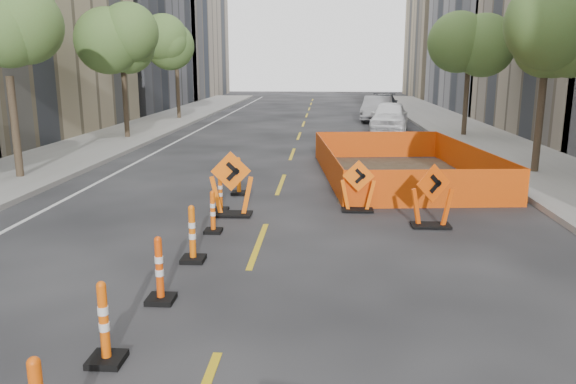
# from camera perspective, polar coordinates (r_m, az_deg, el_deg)

# --- Properties ---
(ground_plane) EXTENTS (140.00, 140.00, 0.00)m
(ground_plane) POSITION_cam_1_polar(r_m,az_deg,el_deg) (8.06, -6.46, -14.26)
(ground_plane) COLOR black
(sidewalk_left) EXTENTS (4.00, 90.00, 0.15)m
(sidewalk_left) POSITION_cam_1_polar(r_m,az_deg,el_deg) (21.97, -24.39, 2.33)
(sidewalk_left) COLOR gray
(sidewalk_left) RESTS_ON ground
(sidewalk_right) EXTENTS (4.00, 90.00, 0.15)m
(sidewalk_right) POSITION_cam_1_polar(r_m,az_deg,el_deg) (20.84, 25.28, 1.73)
(sidewalk_right) COLOR gray
(sidewalk_right) RESTS_ON ground
(bld_left_d) EXTENTS (12.00, 16.00, 14.00)m
(bld_left_d) POSITION_cam_1_polar(r_m,az_deg,el_deg) (49.87, -18.56, 16.09)
(bld_left_d) COLOR #4C4C51
(bld_left_d) RESTS_ON ground
(bld_left_e) EXTENTS (12.00, 20.00, 20.00)m
(bld_left_e) POSITION_cam_1_polar(r_m,az_deg,el_deg) (65.59, -13.14, 18.12)
(bld_left_e) COLOR gray
(bld_left_e) RESTS_ON ground
(bld_right_e) EXTENTS (12.00, 14.00, 16.00)m
(bld_right_e) POSITION_cam_1_polar(r_m,az_deg,el_deg) (67.63, 17.87, 15.98)
(bld_right_e) COLOR tan
(bld_right_e) RESTS_ON ground
(tree_l_b) EXTENTS (2.80, 2.80, 5.95)m
(tree_l_b) POSITION_cam_1_polar(r_m,az_deg,el_deg) (19.66, -26.81, 14.07)
(tree_l_b) COLOR #382B1E
(tree_l_b) RESTS_ON ground
(tree_l_c) EXTENTS (2.80, 2.80, 5.95)m
(tree_l_c) POSITION_cam_1_polar(r_m,az_deg,el_deg) (28.76, -16.54, 14.10)
(tree_l_c) COLOR #382B1E
(tree_l_c) RESTS_ON ground
(tree_l_d) EXTENTS (2.80, 2.80, 5.95)m
(tree_l_d) POSITION_cam_1_polar(r_m,az_deg,el_deg) (38.32, -11.29, 13.94)
(tree_l_d) COLOR #382B1E
(tree_l_d) RESTS_ON ground
(tree_r_b) EXTENTS (2.80, 2.80, 5.95)m
(tree_r_b) POSITION_cam_1_polar(r_m,az_deg,el_deg) (20.33, 24.89, 14.17)
(tree_r_b) COLOR #382B1E
(tree_r_b) RESTS_ON ground
(tree_r_c) EXTENTS (2.80, 2.80, 5.95)m
(tree_r_c) POSITION_cam_1_polar(r_m,az_deg,el_deg) (29.90, 17.97, 13.94)
(tree_r_c) COLOR #382B1E
(tree_r_c) RESTS_ON ground
(channelizer_2) EXTENTS (0.43, 0.43, 1.09)m
(channelizer_2) POSITION_cam_1_polar(r_m,az_deg,el_deg) (7.47, -18.19, -12.49)
(channelizer_2) COLOR #E05409
(channelizer_2) RESTS_ON ground
(channelizer_3) EXTENTS (0.43, 0.43, 1.08)m
(channelizer_3) POSITION_cam_1_polar(r_m,az_deg,el_deg) (9.05, -12.93, -7.67)
(channelizer_3) COLOR #D64209
(channelizer_3) RESTS_ON ground
(channelizer_4) EXTENTS (0.43, 0.43, 1.10)m
(channelizer_4) POSITION_cam_1_polar(r_m,az_deg,el_deg) (10.73, -9.70, -4.18)
(channelizer_4) COLOR #E56009
(channelizer_4) RESTS_ON ground
(channelizer_5) EXTENTS (0.38, 0.38, 0.95)m
(channelizer_5) POSITION_cam_1_polar(r_m,az_deg,el_deg) (12.50, -7.65, -2.01)
(channelizer_5) COLOR #E75509
(channelizer_5) RESTS_ON ground
(channelizer_6) EXTENTS (0.38, 0.38, 0.95)m
(channelizer_6) POSITION_cam_1_polar(r_m,az_deg,el_deg) (14.31, -6.88, -0.08)
(channelizer_6) COLOR #DD5809
(channelizer_6) RESTS_ON ground
(channelizer_7) EXTENTS (0.43, 0.43, 1.08)m
(channelizer_7) POSITION_cam_1_polar(r_m,az_deg,el_deg) (16.07, -5.03, 1.63)
(channelizer_7) COLOR #E45E09
(channelizer_7) RESTS_ON ground
(chevron_sign_left) EXTENTS (1.16, 0.80, 1.61)m
(chevron_sign_left) POSITION_cam_1_polar(r_m,az_deg,el_deg) (13.76, -5.77, 0.83)
(chevron_sign_left) COLOR #F6610A
(chevron_sign_left) RESTS_ON ground
(chevron_sign_center) EXTENTS (0.90, 0.56, 1.33)m
(chevron_sign_center) POSITION_cam_1_polar(r_m,az_deg,el_deg) (14.23, 7.13, 0.62)
(chevron_sign_center) COLOR #F85E0A
(chevron_sign_center) RESTS_ON ground
(chevron_sign_right) EXTENTS (1.15, 0.95, 1.48)m
(chevron_sign_right) POSITION_cam_1_polar(r_m,az_deg,el_deg) (13.15, 14.45, -0.37)
(chevron_sign_right) COLOR #E14909
(chevron_sign_right) RESTS_ON ground
(safety_fence) EXTENTS (5.61, 8.62, 1.02)m
(safety_fence) POSITION_cam_1_polar(r_m,az_deg,el_deg) (18.87, 11.29, 3.02)
(safety_fence) COLOR #D54C0B
(safety_fence) RESTS_ON ground
(parked_car_near) EXTENTS (2.69, 5.09, 1.65)m
(parked_car_near) POSITION_cam_1_polar(r_m,az_deg,el_deg) (31.78, 10.27, 7.57)
(parked_car_near) COLOR white
(parked_car_near) RESTS_ON ground
(parked_car_mid) EXTENTS (2.50, 5.05, 1.59)m
(parked_car_mid) POSITION_cam_1_polar(r_m,az_deg,el_deg) (37.54, 9.02, 8.36)
(parked_car_mid) COLOR gray
(parked_car_mid) RESTS_ON ground
(parked_car_far) EXTENTS (2.55, 5.17, 1.45)m
(parked_car_far) POSITION_cam_1_polar(r_m,az_deg,el_deg) (43.11, 9.71, 8.80)
(parked_car_far) COLOR black
(parked_car_far) RESTS_ON ground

